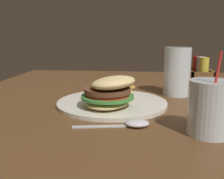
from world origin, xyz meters
name	(u,v)px	position (x,y,z in m)	size (l,w,h in m)	color
dining_table	(150,134)	(0.00, 0.00, 0.65)	(1.27, 1.26, 0.75)	brown
meal_plate_near	(111,97)	(0.07, -0.11, 0.78)	(0.31, 0.31, 0.10)	silver
beer_glass	(177,73)	(-0.10, 0.08, 0.82)	(0.09, 0.09, 0.16)	silver
juice_glass	(210,110)	(0.25, 0.10, 0.80)	(0.09, 0.09, 0.17)	silver
spoon	(134,124)	(0.22, -0.05, 0.76)	(0.05, 0.17, 0.01)	silver
condiment_caddy	(200,76)	(-0.22, 0.18, 0.79)	(0.13, 0.08, 0.12)	brown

